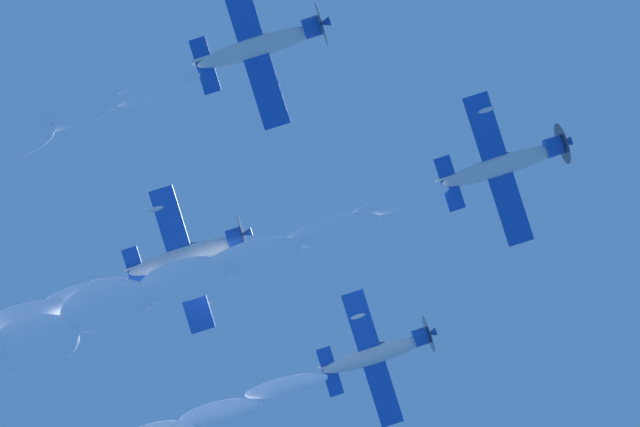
{
  "coord_description": "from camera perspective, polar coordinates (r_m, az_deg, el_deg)",
  "views": [
    {
      "loc": [
        0.1,
        -15.0,
        1.89
      ],
      "look_at": [
        -10.04,
        4.32,
        56.83
      ],
      "focal_mm": 54.21,
      "sensor_mm": 36.0,
      "label": 1
    }
  ],
  "objects": [
    {
      "name": "airplane_lead",
      "position": [
        59.43,
        10.85,
        2.88
      ],
      "size": [
        8.51,
        9.01,
        4.13
      ],
      "color": "silver"
    },
    {
      "name": "smoke_trail_lead",
      "position": [
        60.32,
        -13.37,
        -5.82
      ],
      "size": [
        34.14,
        8.18,
        6.84
      ],
      "color": "white"
    },
    {
      "name": "airplane_right_wingman",
      "position": [
        57.21,
        -3.46,
        9.88
      ],
      "size": [
        8.51,
        8.85,
        4.39
      ],
      "color": "silver"
    },
    {
      "name": "airplane_slot_tail",
      "position": [
        61.55,
        -7.75,
        -2.41
      ],
      "size": [
        8.52,
        8.92,
        4.43
      ],
      "color": "silver"
    },
    {
      "name": "airplane_left_wingman",
      "position": [
        66.66,
        3.46,
        -8.25
      ],
      "size": [
        8.52,
        8.95,
        4.5
      ],
      "color": "silver"
    }
  ]
}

